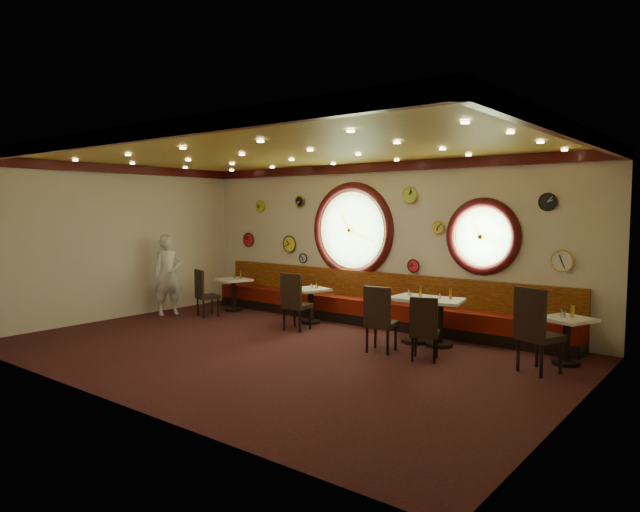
{
  "coord_description": "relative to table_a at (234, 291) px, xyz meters",
  "views": [
    {
      "loc": [
        6.15,
        -6.66,
        2.29
      ],
      "look_at": [
        0.27,
        0.8,
        1.5
      ],
      "focal_mm": 32.0,
      "sensor_mm": 36.0,
      "label": 1
    }
  ],
  "objects": [
    {
      "name": "floor",
      "position": [
        3.23,
        -2.1,
        -0.46
      ],
      "size": [
        9.0,
        6.0,
        0.0
      ],
      "primitive_type": "cube",
      "color": "black",
      "rests_on": "ground"
    },
    {
      "name": "ceiling",
      "position": [
        3.23,
        -2.1,
        2.74
      ],
      "size": [
        9.0,
        6.0,
        0.02
      ],
      "primitive_type": "cube",
      "color": "gold",
      "rests_on": "wall_back"
    },
    {
      "name": "wall_back",
      "position": [
        3.23,
        0.9,
        1.14
      ],
      "size": [
        9.0,
        0.02,
        3.2
      ],
      "primitive_type": "cube",
      "color": "beige",
      "rests_on": "floor"
    },
    {
      "name": "wall_front",
      "position": [
        3.23,
        -5.1,
        1.14
      ],
      "size": [
        9.0,
        0.02,
        3.2
      ],
      "primitive_type": "cube",
      "color": "beige",
      "rests_on": "floor"
    },
    {
      "name": "wall_left",
      "position": [
        -1.27,
        -2.1,
        1.14
      ],
      "size": [
        0.02,
        6.0,
        3.2
      ],
      "primitive_type": "cube",
      "color": "beige",
      "rests_on": "floor"
    },
    {
      "name": "wall_right",
      "position": [
        7.73,
        -2.1,
        1.14
      ],
      "size": [
        0.02,
        6.0,
        3.2
      ],
      "primitive_type": "cube",
      "color": "beige",
      "rests_on": "floor"
    },
    {
      "name": "molding_back",
      "position": [
        3.23,
        0.85,
        2.65
      ],
      "size": [
        9.0,
        0.1,
        0.18
      ],
      "primitive_type": "cube",
      "color": "#390A0A",
      "rests_on": "wall_back"
    },
    {
      "name": "molding_front",
      "position": [
        3.23,
        -5.05,
        2.65
      ],
      "size": [
        9.0,
        0.1,
        0.18
      ],
      "primitive_type": "cube",
      "color": "#390A0A",
      "rests_on": "wall_back"
    },
    {
      "name": "molding_left",
      "position": [
        -1.22,
        -2.1,
        2.65
      ],
      "size": [
        0.1,
        6.0,
        0.18
      ],
      "primitive_type": "cube",
      "color": "#390A0A",
      "rests_on": "wall_back"
    },
    {
      "name": "molding_right",
      "position": [
        7.68,
        -2.1,
        2.65
      ],
      "size": [
        0.1,
        6.0,
        0.18
      ],
      "primitive_type": "cube",
      "color": "#390A0A",
      "rests_on": "wall_back"
    },
    {
      "name": "banquette_base",
      "position": [
        3.23,
        0.62,
        -0.36
      ],
      "size": [
        8.0,
        0.55,
        0.2
      ],
      "primitive_type": "cube",
      "color": "black",
      "rests_on": "floor"
    },
    {
      "name": "banquette_seat",
      "position": [
        3.23,
        0.62,
        -0.11
      ],
      "size": [
        8.0,
        0.55,
        0.3
      ],
      "primitive_type": "cube",
      "color": "#5A0F07",
      "rests_on": "banquette_base"
    },
    {
      "name": "banquette_back",
      "position": [
        3.23,
        0.84,
        0.29
      ],
      "size": [
        8.0,
        0.1,
        0.55
      ],
      "primitive_type": "cube",
      "color": "#5C1007",
      "rests_on": "wall_back"
    },
    {
      "name": "porthole_left_glass",
      "position": [
        2.63,
        0.9,
        1.39
      ],
      "size": [
        1.66,
        0.02,
        1.66
      ],
      "primitive_type": "cylinder",
      "rotation": [
        1.57,
        0.0,
        0.0
      ],
      "color": "#92C173",
      "rests_on": "wall_back"
    },
    {
      "name": "porthole_left_frame",
      "position": [
        2.63,
        0.88,
        1.39
      ],
      "size": [
        1.98,
        0.18,
        1.98
      ],
      "primitive_type": "torus",
      "rotation": [
        1.57,
        0.0,
        0.0
      ],
      "color": "#390A0A",
      "rests_on": "wall_back"
    },
    {
      "name": "porthole_left_ring",
      "position": [
        2.63,
        0.85,
        1.39
      ],
      "size": [
        1.61,
        0.03,
        1.61
      ],
      "primitive_type": "torus",
      "rotation": [
        1.57,
        0.0,
        0.0
      ],
      "color": "gold",
      "rests_on": "wall_back"
    },
    {
      "name": "porthole_right_glass",
      "position": [
        5.43,
        0.9,
        1.34
      ],
      "size": [
        1.1,
        0.02,
        1.1
      ],
      "primitive_type": "cylinder",
      "rotation": [
        1.57,
        0.0,
        0.0
      ],
      "color": "#92C173",
      "rests_on": "wall_back"
    },
    {
      "name": "porthole_right_frame",
      "position": [
        5.43,
        0.88,
        1.34
      ],
      "size": [
        1.38,
        0.18,
        1.38
      ],
      "primitive_type": "torus",
      "rotation": [
        1.57,
        0.0,
        0.0
      ],
      "color": "#390A0A",
      "rests_on": "wall_back"
    },
    {
      "name": "porthole_right_ring",
      "position": [
        5.43,
        0.85,
        1.34
      ],
      "size": [
        1.09,
        0.03,
        1.09
      ],
      "primitive_type": "torus",
      "rotation": [
        1.57,
        0.0,
        0.0
      ],
      "color": "gold",
      "rests_on": "wall_back"
    },
    {
      "name": "wall_clock_0",
      "position": [
        1.33,
        0.86,
        0.74
      ],
      "size": [
        0.2,
        0.03,
        0.2
      ],
      "primitive_type": "cylinder",
      "rotation": [
        1.57,
        0.0,
        0.0
      ],
      "color": "silver",
      "rests_on": "wall_back"
    },
    {
      "name": "wall_clock_1",
      "position": [
        3.98,
        0.86,
        2.09
      ],
      "size": [
        0.3,
        0.03,
        0.3
      ],
      "primitive_type": "cylinder",
      "rotation": [
        1.57,
        0.0,
        0.0
      ],
      "color": "#ACD542",
      "rests_on": "wall_back"
    },
    {
      "name": "wall_clock_2",
      "position": [
        0.93,
        0.86,
        1.04
      ],
      "size": [
        0.36,
        0.03,
        0.36
      ],
      "primitive_type": "cylinder",
      "rotation": [
        1.57,
        0.0,
        0.0
      ],
      "color": "yellow",
      "rests_on": "wall_back"
    },
    {
      "name": "wall_clock_3",
      "position": [
        4.08,
        0.86,
        0.74
      ],
      "size": [
        0.24,
        0.03,
        0.24
      ],
      "primitive_type": "cylinder",
      "rotation": [
        1.57,
        0.0,
        0.0
      ],
      "color": "red",
      "rests_on": "wall_back"
    },
    {
      "name": "wall_clock_4",
      "position": [
        -0.37,
        0.86,
        1.09
      ],
      "size": [
        0.32,
        0.03,
        0.32
      ],
      "primitive_type": "cylinder",
      "rotation": [
        1.57,
        0.0,
        0.0
      ],
      "color": "red",
      "rests_on": "wall_back"
    },
    {
      "name": "wall_clock_5",
      "position": [
        0.03,
        0.86,
        1.89
      ],
      "size": [
        0.26,
        0.03,
        0.26
      ],
      "primitive_type": "cylinder",
      "rotation": [
        1.57,
        0.0,
        0.0
      ],
      "color": "#96C226",
      "rests_on": "wall_back"
    },
    {
      "name": "wall_clock_6",
      "position": [
        6.78,
        0.86,
        0.99
      ],
      "size": [
        0.34,
        0.03,
        0.34
      ],
      "primitive_type": "cylinder",
      "rotation": [
        1.57,
        0.0,
        0.0
      ],
      "color": "silver",
      "rests_on": "wall_back"
    },
    {
      "name": "wall_clock_7",
      "position": [
        6.53,
        0.86,
        1.94
      ],
      "size": [
        0.28,
        0.03,
        0.28
      ],
      "primitive_type": "cylinder",
      "rotation": [
        1.57,
        0.0,
        0.0
      ],
      "color": "black",
      "rests_on": "wall_back"
    },
    {
      "name": "wall_clock_8",
      "position": [
        1.23,
        0.86,
        1.99
      ],
      "size": [
        0.24,
        0.03,
        0.24
      ],
      "primitive_type": "cylinder",
      "rotation": [
        1.57,
        0.0,
        0.0
      ],
      "color": "black",
      "rests_on": "wall_back"
    },
    {
      "name": "wall_clock_9",
      "position": [
        4.58,
        0.86,
        1.49
      ],
      "size": [
        0.22,
        0.03,
        0.22
      ],
      "primitive_type": "cylinder",
      "rotation": [
        1.57,
        0.0,
        0.0
      ],
      "color": "#D7C947",
      "rests_on": "wall_back"
    },
    {
      "name": "table_a",
      "position": [
        0.0,
        0.0,
        0.0
      ],
      "size": [
        0.79,
        0.79,
        0.72
      ],
      "color": "black",
      "rests_on": "floor"
    },
    {
      "name": "table_b",
      "position": [
        2.25,
        -0.01,
        -0.01
      ],
      "size": [
        0.8,
        0.8,
        0.7
      ],
      "color": "black",
      "rests_on": "floor"
    },
    {
      "name": "table_c",
      "position": [
        4.7,
        -0.21,
        0.05
      ],
      "size": [
        0.72,
        0.72,
        0.8
      ],
      "color": "black",
      "rests_on": "floor"
    },
    {
      "name": "table_d",
      "position": [
        5.16,
        -0.19,
        0.04
      ],
      "size": [
        0.85,
        0.85,
        0.79
      ],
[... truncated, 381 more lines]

